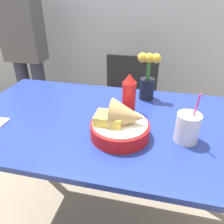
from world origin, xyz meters
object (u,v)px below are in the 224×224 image
drink_cup (187,129)px  person_standing (24,43)px  chair_far_window (129,101)px  flower_vase (148,79)px  food_basket (122,124)px  ketchup_bottle (129,94)px

drink_cup → person_standing: person_standing is taller
chair_far_window → flower_vase: flower_vase is taller
person_standing → drink_cup: bearing=-35.9°
flower_vase → person_standing: (-1.06, 0.56, 0.01)m
chair_far_window → person_standing: bearing=174.3°
drink_cup → flower_vase: bearing=118.2°
person_standing → chair_far_window: bearing=-5.7°
food_basket → flower_vase: bearing=80.3°
drink_cup → person_standing: bearing=144.1°
ketchup_bottle → food_basket: bearing=-88.3°
flower_vase → person_standing: size_ratio=0.15×
ketchup_bottle → drink_cup: 0.31m
food_basket → drink_cup: drink_cup is taller
food_basket → ketchup_bottle: ketchup_bottle is taller
food_basket → ketchup_bottle: bearing=91.7°
chair_far_window → ketchup_bottle: ketchup_bottle is taller
chair_far_window → person_standing: (-0.90, 0.09, 0.39)m
flower_vase → person_standing: bearing=152.1°
food_basket → chair_far_window: bearing=96.4°
drink_cup → flower_vase: flower_vase is taller
food_basket → drink_cup: (0.24, 0.03, -0.00)m
ketchup_bottle → flower_vase: bearing=67.7°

